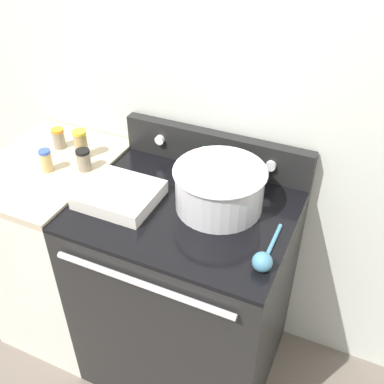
{
  "coord_description": "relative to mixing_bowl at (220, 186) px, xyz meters",
  "views": [
    {
      "loc": [
        0.56,
        -0.85,
        1.96
      ],
      "look_at": [
        0.02,
        0.34,
        0.99
      ],
      "focal_mm": 42.0,
      "sensor_mm": 36.0,
      "label": 1
    }
  ],
  "objects": [
    {
      "name": "stove_range",
      "position": [
        -0.11,
        -0.05,
        -0.56
      ],
      "size": [
        0.8,
        0.67,
        0.93
      ],
      "color": "black",
      "rests_on": "ground_plane"
    },
    {
      "name": "kitchen_wall",
      "position": [
        -0.11,
        0.3,
        0.22
      ],
      "size": [
        8.0,
        0.05,
        2.5
      ],
      "color": "silver",
      "rests_on": "ground_plane"
    },
    {
      "name": "casserole_dish",
      "position": [
        -0.35,
        -0.12,
        -0.06
      ],
      "size": [
        0.28,
        0.25,
        0.05
      ],
      "color": "silver",
      "rests_on": "stove_range"
    },
    {
      "name": "mixing_bowl",
      "position": [
        0.0,
        0.0,
        0.0
      ],
      "size": [
        0.34,
        0.34,
        0.16
      ],
      "color": "silver",
      "rests_on": "stove_range"
    },
    {
      "name": "spice_jar_blue_cap",
      "position": [
        -0.71,
        -0.08,
        -0.03
      ],
      "size": [
        0.05,
        0.05,
        0.09
      ],
      "color": "tan",
      "rests_on": "side_counter"
    },
    {
      "name": "spice_jar_black_cap",
      "position": [
        -0.58,
        -0.01,
        -0.03
      ],
      "size": [
        0.06,
        0.06,
        0.09
      ],
      "color": "gray",
      "rests_on": "side_counter"
    },
    {
      "name": "spice_jar_orange_cap",
      "position": [
        -0.78,
        0.09,
        -0.03
      ],
      "size": [
        0.05,
        0.05,
        0.09
      ],
      "color": "gray",
      "rests_on": "side_counter"
    },
    {
      "name": "spice_jar_yellow_cap",
      "position": [
        -0.65,
        0.06,
        -0.02
      ],
      "size": [
        0.06,
        0.06,
        0.12
      ],
      "color": "tan",
      "rests_on": "side_counter"
    },
    {
      "name": "ladle",
      "position": [
        0.24,
        -0.23,
        -0.06
      ],
      "size": [
        0.06,
        0.25,
        0.06
      ],
      "color": "teal",
      "rests_on": "stove_range"
    },
    {
      "name": "control_panel",
      "position": [
        -0.11,
        0.24,
        -0.01
      ],
      "size": [
        0.8,
        0.07,
        0.16
      ],
      "color": "black",
      "rests_on": "stove_range"
    },
    {
      "name": "side_counter",
      "position": [
        -0.76,
        -0.05,
        -0.55
      ],
      "size": [
        0.49,
        0.64,
        0.95
      ],
      "color": "silver",
      "rests_on": "ground_plane"
    }
  ]
}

